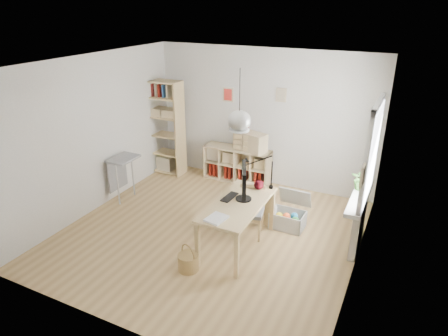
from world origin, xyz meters
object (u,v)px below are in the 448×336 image
at_px(chair, 251,208).
at_px(storage_chest, 289,216).
at_px(desk, 238,208).
at_px(tall_bookshelf, 164,124).
at_px(cube_shelf, 237,166).
at_px(monitor, 244,181).
at_px(drawer_chest, 250,141).

relative_size(chair, storage_chest, 1.29).
bearing_deg(desk, tall_bookshelf, 142.99).
xyz_separation_m(desk, cube_shelf, (-1.02, 2.23, -0.36)).
relative_size(desk, monitor, 2.63).
distance_m(desk, cube_shelf, 2.48).
height_order(cube_shelf, drawer_chest, drawer_chest).
bearing_deg(storage_chest, chair, -133.57).
relative_size(storage_chest, monitor, 1.11).
xyz_separation_m(desk, chair, (0.04, 0.43, -0.19)).
relative_size(desk, cube_shelf, 1.07).
distance_m(tall_bookshelf, chair, 3.10).
height_order(tall_bookshelf, monitor, tall_bookshelf).
bearing_deg(chair, storage_chest, 32.02).
height_order(tall_bookshelf, chair, tall_bookshelf).
height_order(desk, cube_shelf, desk).
height_order(tall_bookshelf, drawer_chest, tall_bookshelf).
height_order(cube_shelf, monitor, monitor).
height_order(chair, storage_chest, chair).
xyz_separation_m(desk, storage_chest, (0.53, 0.92, -0.47)).
height_order(cube_shelf, storage_chest, cube_shelf).
bearing_deg(desk, monitor, 78.14).
xyz_separation_m(tall_bookshelf, monitor, (2.61, -1.81, -0.04)).
xyz_separation_m(chair, storage_chest, (0.49, 0.49, -0.27)).
bearing_deg(monitor, storage_chest, 33.45).
height_order(desk, drawer_chest, drawer_chest).
distance_m(desk, chair, 0.47).
distance_m(chair, storage_chest, 0.75).
xyz_separation_m(desk, monitor, (0.03, 0.14, 0.39)).
xyz_separation_m(storage_chest, monitor, (-0.50, -0.79, 0.85)).
height_order(chair, monitor, monitor).
bearing_deg(monitor, drawer_chest, 85.86).
relative_size(desk, chair, 1.84).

